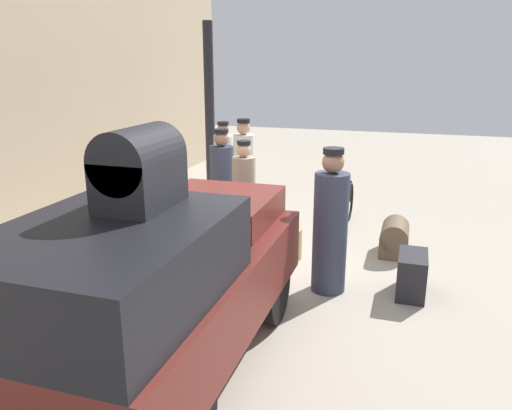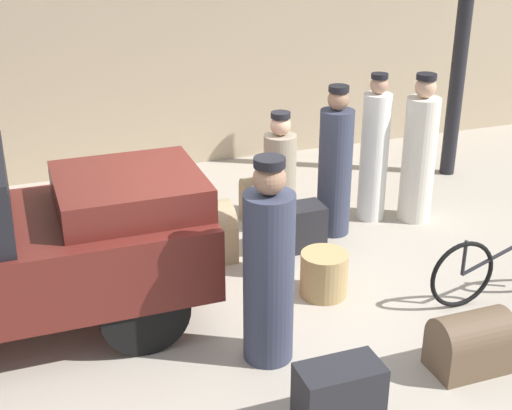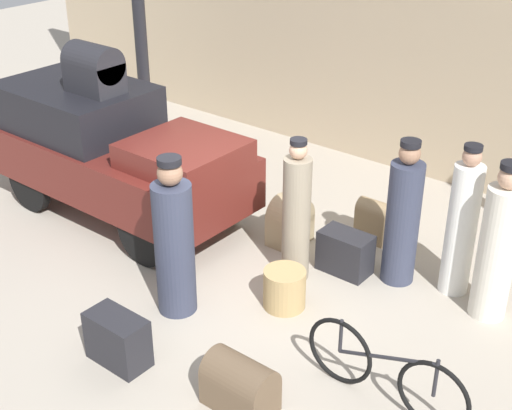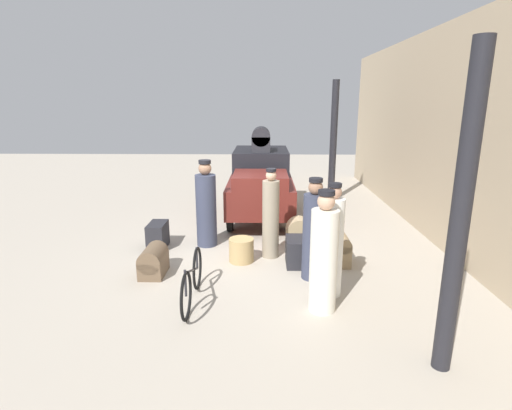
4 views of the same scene
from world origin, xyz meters
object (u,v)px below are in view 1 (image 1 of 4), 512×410
object	(u,v)px
truck	(161,281)
porter_lifting_near_truck	(330,228)
porter_carrying_trunk	(222,187)
trunk_umber_medium	(172,224)
trunk_on_truck_roof	(140,168)
suitcase_tan_flat	(191,248)
trunk_barrel_dark	(394,238)
conductor_in_dark_uniform	(244,206)
suitcase_small_leather	(224,231)
bicycle	(346,208)
porter_standing_middle	(224,177)
suitcase_black_upright	(412,274)
wicker_basket	(286,243)
porter_with_bicycle	(244,172)

from	to	relation	value
truck	porter_lifting_near_truck	distance (m)	2.50
porter_carrying_trunk	trunk_umber_medium	bearing A→B (deg)	135.43
trunk_on_truck_roof	truck	bearing A→B (deg)	0.00
suitcase_tan_flat	trunk_barrel_dark	size ratio (longest dim) A/B	0.99
conductor_in_dark_uniform	suitcase_small_leather	world-z (taller)	conductor_in_dark_uniform
bicycle	trunk_umber_medium	bearing A→B (deg)	121.19
suitcase_tan_flat	porter_standing_middle	bearing A→B (deg)	8.61
trunk_barrel_dark	porter_carrying_trunk	bearing A→B (deg)	88.47
suitcase_black_upright	trunk_on_truck_roof	distance (m)	3.80
wicker_basket	porter_lifting_near_truck	world-z (taller)	porter_lifting_near_truck
truck	trunk_barrel_dark	xyz separation A→B (m)	(3.75, -1.85, -0.69)
porter_carrying_trunk	porter_standing_middle	distance (m)	0.64
conductor_in_dark_uniform	suitcase_black_upright	xyz separation A→B (m)	(-0.45, -2.33, -0.55)
porter_lifting_near_truck	suitcase_black_upright	xyz separation A→B (m)	(0.18, -1.00, -0.56)
porter_carrying_trunk	suitcase_tan_flat	world-z (taller)	porter_carrying_trunk
porter_carrying_trunk	porter_with_bicycle	size ratio (longest dim) A/B	0.98
porter_lifting_near_truck	suitcase_small_leather	world-z (taller)	porter_lifting_near_truck
suitcase_black_upright	trunk_umber_medium	xyz separation A→B (m)	(0.78, 3.66, 0.03)
trunk_barrel_dark	suitcase_tan_flat	bearing A→B (deg)	117.90
porter_lifting_near_truck	suitcase_tan_flat	xyz separation A→B (m)	(0.10, 1.93, -0.53)
porter_lifting_near_truck	porter_carrying_trunk	xyz separation A→B (m)	(1.59, 2.04, -0.02)
conductor_in_dark_uniform	trunk_on_truck_roof	bearing A→B (deg)	-176.04
truck	conductor_in_dark_uniform	size ratio (longest dim) A/B	2.09
porter_lifting_near_truck	truck	bearing A→B (deg)	153.44
porter_lifting_near_truck	porter_with_bicycle	xyz separation A→B (m)	(2.69, 2.05, -0.00)
porter_carrying_trunk	trunk_umber_medium	world-z (taller)	porter_carrying_trunk
wicker_basket	trunk_umber_medium	world-z (taller)	trunk_umber_medium
conductor_in_dark_uniform	trunk_umber_medium	distance (m)	1.47
porter_with_bicycle	porter_standing_middle	bearing A→B (deg)	157.71
conductor_in_dark_uniform	trunk_umber_medium	bearing A→B (deg)	75.80
suitcase_small_leather	suitcase_tan_flat	bearing A→B (deg)	171.57
porter_with_bicycle	suitcase_small_leather	xyz separation A→B (m)	(-1.67, -0.25, -0.57)
porter_carrying_trunk	trunk_umber_medium	size ratio (longest dim) A/B	3.10
porter_lifting_near_truck	suitcase_black_upright	bearing A→B (deg)	-79.98
bicycle	wicker_basket	size ratio (longest dim) A/B	3.51
porter_lifting_near_truck	trunk_umber_medium	world-z (taller)	porter_lifting_near_truck
conductor_in_dark_uniform	porter_standing_middle	xyz separation A→B (m)	(1.57, 0.92, 0.02)
trunk_umber_medium	porter_lifting_near_truck	bearing A→B (deg)	-109.82
wicker_basket	suitcase_black_upright	size ratio (longest dim) A/B	0.74
bicycle	porter_with_bicycle	size ratio (longest dim) A/B	0.92
porter_standing_middle	suitcase_tan_flat	xyz separation A→B (m)	(-2.09, -0.32, -0.54)
truck	suitcase_black_upright	distance (m)	3.28
truck	suitcase_small_leather	world-z (taller)	truck
porter_carrying_trunk	suitcase_tan_flat	xyz separation A→B (m)	(-1.48, -0.11, -0.51)
conductor_in_dark_uniform	porter_lifting_near_truck	bearing A→B (deg)	-115.07
porter_standing_middle	trunk_barrel_dark	world-z (taller)	porter_standing_middle
trunk_umber_medium	trunk_on_truck_roof	xyz separation A→B (m)	(-3.42, -1.54, 1.70)
porter_carrying_trunk	porter_standing_middle	world-z (taller)	porter_standing_middle
trunk_barrel_dark	wicker_basket	bearing A→B (deg)	112.65
truck	wicker_basket	bearing A→B (deg)	-6.25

